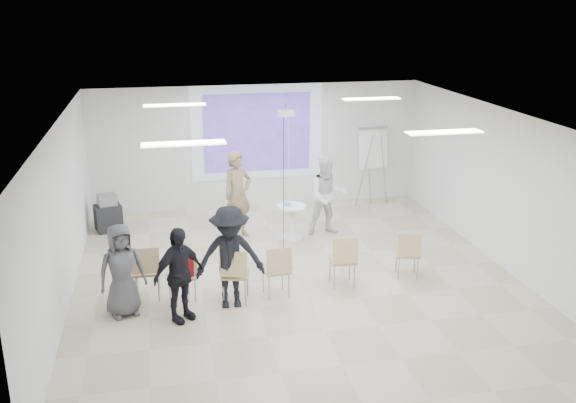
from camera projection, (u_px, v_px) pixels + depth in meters
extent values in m
cube|color=beige|center=(297.00, 281.00, 11.86)|extent=(8.00, 9.00, 0.10)
cube|color=white|center=(297.00, 115.00, 10.92)|extent=(8.00, 9.00, 0.10)
cube|color=silver|center=(257.00, 146.00, 15.64)|extent=(8.00, 0.10, 3.00)
cube|color=silver|center=(59.00, 217.00, 10.61)|extent=(0.10, 9.00, 3.00)
cube|color=silver|center=(505.00, 188.00, 12.17)|extent=(0.10, 9.00, 3.00)
cube|color=silver|center=(257.00, 132.00, 15.47)|extent=(3.20, 0.01, 2.30)
cube|color=#5335B5|center=(257.00, 133.00, 15.46)|extent=(2.60, 0.01, 1.90)
cylinder|color=white|center=(292.00, 237.00, 13.81)|extent=(0.47, 0.47, 0.05)
cylinder|color=white|center=(292.00, 223.00, 13.70)|extent=(0.13, 0.13, 0.68)
cylinder|color=white|center=(292.00, 206.00, 13.59)|extent=(0.64, 0.64, 0.04)
cube|color=white|center=(294.00, 206.00, 13.56)|extent=(0.23, 0.18, 0.01)
cube|color=#4082C0|center=(287.00, 204.00, 13.63)|extent=(0.15, 0.21, 0.02)
imported|color=#8F7657|center=(237.00, 189.00, 13.62)|extent=(0.94, 0.83, 2.14)
imported|color=white|center=(327.00, 192.00, 13.84)|extent=(0.93, 0.75, 1.92)
cube|color=white|center=(244.00, 170.00, 13.79)|extent=(0.09, 0.12, 0.04)
cube|color=white|center=(317.00, 174.00, 13.94)|extent=(0.04, 0.12, 0.04)
cube|color=tan|center=(147.00, 271.00, 10.97)|extent=(0.47, 0.47, 0.04)
cube|color=tan|center=(145.00, 261.00, 10.68)|extent=(0.46, 0.10, 0.44)
cylinder|color=gray|center=(136.00, 290.00, 10.84)|extent=(0.02, 0.02, 0.48)
cylinder|color=gray|center=(159.00, 288.00, 10.91)|extent=(0.02, 0.02, 0.48)
cylinder|color=gray|center=(137.00, 281.00, 11.19)|extent=(0.02, 0.02, 0.48)
cylinder|color=gray|center=(159.00, 279.00, 11.26)|extent=(0.02, 0.02, 0.48)
cube|color=tan|center=(182.00, 277.00, 10.85)|extent=(0.52, 0.52, 0.04)
cube|color=tan|center=(185.00, 267.00, 10.61)|extent=(0.43, 0.20, 0.40)
cylinder|color=gray|center=(176.00, 295.00, 10.71)|extent=(0.03, 0.03, 0.44)
cylinder|color=gray|center=(195.00, 291.00, 10.86)|extent=(0.03, 0.03, 0.44)
cylinder|color=gray|center=(170.00, 287.00, 10.99)|extent=(0.03, 0.03, 0.44)
cylinder|color=gray|center=(188.00, 283.00, 11.14)|extent=(0.03, 0.03, 0.44)
cube|color=tan|center=(235.00, 274.00, 10.86)|extent=(0.55, 0.55, 0.04)
cube|color=tan|center=(234.00, 265.00, 10.58)|extent=(0.46, 0.20, 0.43)
cylinder|color=gray|center=(224.00, 292.00, 10.77)|extent=(0.03, 0.03, 0.48)
cylinder|color=#95979D|center=(245.00, 292.00, 10.76)|extent=(0.03, 0.03, 0.48)
cylinder|color=gray|center=(226.00, 283.00, 11.12)|extent=(0.03, 0.03, 0.48)
cylinder|color=gray|center=(248.00, 283.00, 11.11)|extent=(0.03, 0.03, 0.48)
cube|color=tan|center=(276.00, 270.00, 11.07)|extent=(0.49, 0.49, 0.04)
cube|color=tan|center=(280.00, 260.00, 10.80)|extent=(0.45, 0.14, 0.42)
cylinder|color=#95989D|center=(269.00, 288.00, 10.93)|extent=(0.03, 0.03, 0.46)
cylinder|color=gray|center=(289.00, 285.00, 11.04)|extent=(0.03, 0.03, 0.46)
cylinder|color=#919499|center=(263.00, 280.00, 11.25)|extent=(0.03, 0.03, 0.46)
cylinder|color=gray|center=(282.00, 277.00, 11.36)|extent=(0.03, 0.03, 0.46)
cube|color=tan|center=(342.00, 260.00, 11.46)|extent=(0.48, 0.48, 0.04)
cube|color=tan|center=(346.00, 250.00, 11.17)|extent=(0.46, 0.12, 0.43)
cylinder|color=#92959A|center=(334.00, 277.00, 11.33)|extent=(0.03, 0.03, 0.47)
cylinder|color=gray|center=(354.00, 276.00, 11.39)|extent=(0.03, 0.03, 0.47)
cylinder|color=gray|center=(330.00, 269.00, 11.68)|extent=(0.03, 0.03, 0.47)
cylinder|color=gray|center=(350.00, 268.00, 11.73)|extent=(0.03, 0.03, 0.47)
cube|color=tan|center=(407.00, 254.00, 11.81)|extent=(0.51, 0.51, 0.04)
cube|color=tan|center=(410.00, 245.00, 11.54)|extent=(0.43, 0.18, 0.40)
cylinder|color=gray|center=(399.00, 269.00, 11.72)|extent=(0.03, 0.03, 0.44)
cylinder|color=gray|center=(417.00, 269.00, 11.71)|extent=(0.03, 0.03, 0.44)
cylinder|color=gray|center=(396.00, 262.00, 12.05)|extent=(0.03, 0.03, 0.44)
cylinder|color=gray|center=(415.00, 262.00, 12.04)|extent=(0.03, 0.03, 0.44)
cube|color=maroon|center=(181.00, 267.00, 10.57)|extent=(0.41, 0.20, 0.38)
imported|color=black|center=(235.00, 272.00, 10.87)|extent=(0.41, 0.34, 0.03)
imported|color=black|center=(178.00, 268.00, 10.08)|extent=(1.22, 1.11, 1.80)
imported|color=black|center=(230.00, 251.00, 10.52)|extent=(1.30, 0.72, 2.00)
imported|color=#545358|center=(121.00, 265.00, 10.27)|extent=(0.99, 0.80, 1.74)
cylinder|color=#919399|center=(364.00, 171.00, 15.57)|extent=(0.36, 0.20, 1.82)
cylinder|color=#92949A|center=(384.00, 170.00, 15.70)|extent=(0.33, 0.24, 1.82)
cylinder|color=gray|center=(369.00, 167.00, 15.94)|extent=(0.05, 0.41, 1.82)
cube|color=white|center=(373.00, 147.00, 15.58)|extent=(0.73, 0.26, 1.02)
cube|color=gray|center=(373.00, 128.00, 15.48)|extent=(0.74, 0.11, 0.07)
cube|color=black|center=(108.00, 217.00, 14.20)|extent=(0.66, 0.58, 0.56)
cube|color=gray|center=(107.00, 200.00, 14.08)|extent=(0.46, 0.43, 0.25)
cylinder|color=black|center=(101.00, 233.00, 14.05)|extent=(0.08, 0.08, 0.07)
cylinder|color=black|center=(121.00, 230.00, 14.24)|extent=(0.08, 0.08, 0.07)
cylinder|color=black|center=(98.00, 228.00, 14.33)|extent=(0.08, 0.08, 0.07)
cylinder|color=black|center=(118.00, 225.00, 14.53)|extent=(0.08, 0.08, 0.07)
cube|color=white|center=(286.00, 113.00, 12.41)|extent=(0.30, 0.25, 0.10)
cylinder|color=gray|center=(286.00, 108.00, 12.38)|extent=(0.04, 0.04, 0.14)
cylinder|color=black|center=(284.00, 186.00, 12.76)|extent=(0.01, 0.01, 2.77)
cylinder|color=white|center=(289.00, 186.00, 12.76)|extent=(0.01, 0.01, 2.77)
cube|color=white|center=(175.00, 105.00, 12.43)|extent=(1.20, 0.30, 0.02)
cube|color=white|center=(371.00, 99.00, 13.20)|extent=(1.20, 0.30, 0.02)
cube|color=white|center=(184.00, 143.00, 9.16)|extent=(1.20, 0.30, 0.02)
cube|color=white|center=(444.00, 132.00, 9.93)|extent=(1.20, 0.30, 0.02)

